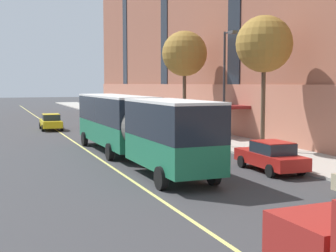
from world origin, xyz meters
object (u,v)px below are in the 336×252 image
at_px(parked_car_champagne_5, 164,128).
at_px(parked_car_red_6, 271,156).
at_px(parked_car_darkgray_4, 104,114).
at_px(taxi_cab, 51,122).
at_px(fire_hydrant, 278,155).
at_px(city_bus, 133,124).
at_px(street_tree_far_uptown, 185,54).
at_px(street_lamp, 226,78).
at_px(parked_car_red_0, 193,137).
at_px(street_tree_mid_block, 264,45).
at_px(parked_car_red_3, 129,120).

xyz_separation_m(parked_car_champagne_5, parked_car_red_6, (-0.11, -15.72, -0.00)).
xyz_separation_m(parked_car_darkgray_4, taxi_cab, (-7.70, -10.38, 0.00)).
relative_size(parked_car_darkgray_4, fire_hydrant, 6.04).
distance_m(city_bus, taxi_cab, 20.22).
height_order(city_bus, parked_car_champagne_5, city_bus).
bearing_deg(parked_car_darkgray_4, fire_hydrant, -87.17).
relative_size(parked_car_red_6, street_tree_far_uptown, 0.52).
distance_m(taxi_cab, street_lamp, 20.44).
bearing_deg(parked_car_red_0, street_tree_mid_block, -48.79).
bearing_deg(parked_car_red_3, taxi_cab, 174.88).
xyz_separation_m(street_tree_mid_block, street_lamp, (-1.35, 2.55, -2.07)).
height_order(parked_car_red_0, fire_hydrant, parked_car_red_0).
xyz_separation_m(city_bus, street_lamp, (7.33, 2.43, 2.72)).
bearing_deg(parked_car_red_3, street_lamp, -83.67).
distance_m(parked_car_red_3, fire_hydrant, 23.40).
height_order(parked_car_darkgray_4, street_tree_far_uptown, street_tree_far_uptown).
bearing_deg(street_tree_mid_block, taxi_cab, 118.26).
distance_m(city_bus, parked_car_red_0, 6.65).
bearing_deg(parked_car_red_3, street_tree_far_uptown, -64.11).
bearing_deg(parked_car_red_0, parked_car_champagne_5, 88.08).
xyz_separation_m(parked_car_darkgray_4, parked_car_champagne_5, (0.13, -20.52, 0.00)).
bearing_deg(parked_car_red_6, street_tree_mid_block, 61.16).
height_order(parked_car_red_0, street_tree_mid_block, street_tree_mid_block).
xyz_separation_m(taxi_cab, fire_hydrant, (9.40, -24.01, -0.29)).
distance_m(city_bus, fire_hydrant, 8.40).
xyz_separation_m(parked_car_red_0, street_tree_mid_block, (3.23, -3.69, 6.15)).
height_order(parked_car_champagne_5, parked_car_red_6, same).
height_order(parked_car_darkgray_4, taxi_cab, same).
height_order(parked_car_darkgray_4, parked_car_champagne_5, same).
relative_size(city_bus, taxi_cab, 4.14).
distance_m(parked_car_red_0, parked_car_red_3, 15.81).
distance_m(taxi_cab, street_tree_mid_block, 23.72).
bearing_deg(parked_car_red_0, taxi_cab, 114.79).
distance_m(city_bus, street_tree_mid_block, 9.91).
height_order(parked_car_red_3, street_tree_far_uptown, street_tree_far_uptown).
bearing_deg(city_bus, parked_car_red_6, -46.26).
distance_m(city_bus, street_tree_far_uptown, 16.17).
height_order(parked_car_champagne_5, taxi_cab, same).
relative_size(parked_car_darkgray_4, street_tree_far_uptown, 0.48).
bearing_deg(street_tree_far_uptown, fire_hydrant, -94.98).
bearing_deg(street_lamp, taxi_cab, 118.31).
relative_size(taxi_cab, street_tree_mid_block, 0.51).
bearing_deg(parked_car_red_6, city_bus, 133.74).
bearing_deg(parked_car_darkgray_4, parked_car_red_6, -89.96).
relative_size(taxi_cab, street_lamp, 0.57).
height_order(parked_car_red_0, parked_car_champagne_5, same).
distance_m(city_bus, parked_car_darkgray_4, 30.96).
relative_size(parked_car_red_0, parked_car_red_6, 1.01).
bearing_deg(parked_car_darkgray_4, street_tree_mid_block, -84.12).
xyz_separation_m(parked_car_red_6, fire_hydrant, (1.68, 1.85, -0.29)).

